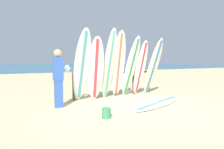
{
  "coord_description": "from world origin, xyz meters",
  "views": [
    {
      "loc": [
        -3.42,
        -4.63,
        1.36
      ],
      "look_at": [
        0.19,
        1.85,
        0.83
      ],
      "focal_mm": 29.25,
      "sensor_mm": 36.0,
      "label": 1
    }
  ],
  "objects": [
    {
      "name": "surfboard_leaning_right",
      "position": [
        1.18,
        1.24,
        1.09
      ],
      "size": [
        0.54,
        0.71,
        2.19
      ],
      "color": "white",
      "rests_on": "ground"
    },
    {
      "name": "small_boat_offshore",
      "position": [
        5.64,
        28.65,
        0.26
      ],
      "size": [
        1.09,
        2.55,
        0.71
      ],
      "color": "silver",
      "rests_on": "ocean_water"
    },
    {
      "name": "sand_bucket",
      "position": [
        -1.44,
        -0.8,
        0.12
      ],
      "size": [
        0.22,
        0.22,
        0.24
      ],
      "primitive_type": "cylinder",
      "color": "#388C59",
      "rests_on": "ground"
    },
    {
      "name": "surfboard_rack",
      "position": [
        0.19,
        1.55,
        0.67
      ],
      "size": [
        3.51,
        0.09,
        1.07
      ],
      "color": "brown",
      "rests_on": "ground"
    },
    {
      "name": "surfboard_leaning_center",
      "position": [
        0.14,
        1.25,
        1.24
      ],
      "size": [
        0.61,
        0.81,
        2.48
      ],
      "color": "white",
      "rests_on": "ground"
    },
    {
      "name": "surfboard_leaning_center_left",
      "position": [
        -0.3,
        1.17,
        1.26
      ],
      "size": [
        0.54,
        0.74,
        2.53
      ],
      "color": "beige",
      "rests_on": "ground"
    },
    {
      "name": "ground_plane",
      "position": [
        0.0,
        0.0,
        0.0
      ],
      "size": [
        120.0,
        120.0,
        0.0
      ],
      "primitive_type": "plane",
      "color": "beige"
    },
    {
      "name": "surfboard_leaning_far_left",
      "position": [
        -1.34,
        1.15,
        1.21
      ],
      "size": [
        0.61,
        0.86,
        2.43
      ],
      "color": "white",
      "rests_on": "ground"
    },
    {
      "name": "surfboard_leaning_center_right",
      "position": [
        0.66,
        1.18,
        1.16
      ],
      "size": [
        0.69,
        0.93,
        2.31
      ],
      "color": "white",
      "rests_on": "ground"
    },
    {
      "name": "surfboard_leaning_left",
      "position": [
        -0.85,
        1.12,
        1.1
      ],
      "size": [
        0.64,
        0.64,
        2.2
      ],
      "color": "silver",
      "rests_on": "ground"
    },
    {
      "name": "ocean_water",
      "position": [
        0.0,
        58.0,
        0.0
      ],
      "size": [
        120.0,
        80.0,
        0.01
      ],
      "primitive_type": "cube",
      "color": "#196B93",
      "rests_on": "ground"
    },
    {
      "name": "beachgoer_standing",
      "position": [
        -2.21,
        0.78,
        0.95
      ],
      "size": [
        0.28,
        0.23,
        1.72
      ],
      "color": "#3359B2",
      "rests_on": "ground"
    },
    {
      "name": "surfboard_lying_on_sand",
      "position": [
        0.68,
        -0.36,
        0.03
      ],
      "size": [
        2.67,
        1.41,
        0.08
      ],
      "color": "white",
      "rests_on": "ground"
    },
    {
      "name": "surfboard_leaning_far_right",
      "position": [
        1.72,
        1.1,
        1.14
      ],
      "size": [
        0.59,
        0.97,
        2.28
      ],
      "color": "beige",
      "rests_on": "ground"
    }
  ]
}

